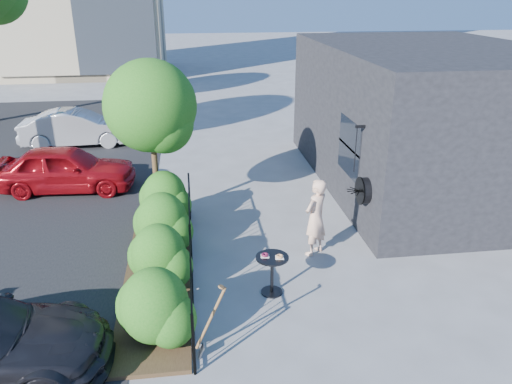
{
  "coord_description": "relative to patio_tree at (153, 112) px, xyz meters",
  "views": [
    {
      "loc": [
        -1.38,
        -9.07,
        5.46
      ],
      "look_at": [
        0.01,
        1.26,
        1.2
      ],
      "focal_mm": 35.0,
      "sensor_mm": 36.0,
      "label": 1
    }
  ],
  "objects": [
    {
      "name": "car_silver",
      "position": [
        -3.32,
        6.93,
        -2.1
      ],
      "size": [
        4.06,
        1.52,
        1.32
      ],
      "primitive_type": "imported",
      "rotation": [
        0.0,
        0.0,
        1.6
      ],
      "color": "#ACACB1",
      "rests_on": "ground"
    },
    {
      "name": "woman",
      "position": [
        3.44,
        -2.32,
        -1.89
      ],
      "size": [
        0.76,
        0.73,
        1.75
      ],
      "primitive_type": "imported",
      "rotation": [
        0.0,
        0.0,
        3.85
      ],
      "color": "beige",
      "rests_on": "ground"
    },
    {
      "name": "planting_bed",
      "position": [
        0.04,
        -2.76,
        -2.72
      ],
      "size": [
        1.3,
        6.0,
        0.08
      ],
      "primitive_type": "cube",
      "color": "#382616",
      "rests_on": "ground"
    },
    {
      "name": "ground",
      "position": [
        2.24,
        -2.76,
        -2.76
      ],
      "size": [
        120.0,
        120.0,
        0.0
      ],
      "primitive_type": "plane",
      "color": "gray",
      "rests_on": "ground"
    },
    {
      "name": "shop_building",
      "position": [
        7.73,
        1.74,
        -0.76
      ],
      "size": [
        6.22,
        9.0,
        4.0
      ],
      "color": "black",
      "rests_on": "ground"
    },
    {
      "name": "cafe_table",
      "position": [
        2.25,
        -3.74,
        -2.22
      ],
      "size": [
        0.63,
        0.63,
        0.85
      ],
      "rotation": [
        0.0,
        0.0,
        -0.13
      ],
      "color": "black",
      "rests_on": "ground"
    },
    {
      "name": "patio_tree",
      "position": [
        0.0,
        0.0,
        0.0
      ],
      "size": [
        2.2,
        2.2,
        3.94
      ],
      "color": "#3F2B19",
      "rests_on": "ground"
    },
    {
      "name": "fence",
      "position": [
        0.74,
        -2.76,
        -2.2
      ],
      "size": [
        0.05,
        6.05,
        1.1
      ],
      "color": "black",
      "rests_on": "ground"
    },
    {
      "name": "car_red",
      "position": [
        -2.77,
        2.3,
        -2.1
      ],
      "size": [
        3.98,
        1.8,
        1.33
      ],
      "primitive_type": "imported",
      "rotation": [
        0.0,
        0.0,
        1.51
      ],
      "color": "#9E0D15",
      "rests_on": "ground"
    },
    {
      "name": "shovel",
      "position": [
        0.98,
        -5.36,
        -2.19
      ],
      "size": [
        0.52,
        0.17,
        1.32
      ],
      "color": "brown",
      "rests_on": "ground"
    },
    {
      "name": "shrubs",
      "position": [
        0.14,
        -2.66,
        -2.06
      ],
      "size": [
        1.1,
        5.6,
        1.24
      ],
      "color": "#1D6316",
      "rests_on": "ground"
    }
  ]
}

